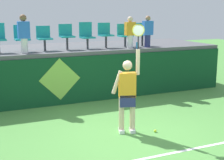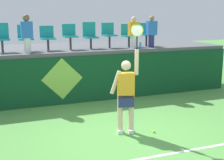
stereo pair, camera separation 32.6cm
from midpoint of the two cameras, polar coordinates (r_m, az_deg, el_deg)
The scene contains 19 objects.
ground_plane at distance 7.67m, azimuth 4.30°, elevation -9.70°, with size 40.00×40.00×0.00m, color #519342.
court_back_wall at distance 10.33m, azimuth -3.34°, elevation 0.25°, with size 10.27×0.20×1.46m, color #0F4223.
spectator_platform at distance 11.66m, azimuth -5.73°, elevation 5.48°, with size 10.27×3.17×0.12m, color #56565B.
court_baseline_stripe at distance 6.72m, azimuth 8.69°, elevation -13.00°, with size 9.25×0.08×0.01m, color white.
tennis_player at distance 7.60m, azimuth 3.69°, elevation -2.23°, with size 0.73×0.36×2.54m.
tennis_ball at distance 7.92m, azimuth 8.48°, elevation -8.83°, with size 0.07×0.07×0.07m, color #D1E533.
water_bottle at distance 10.96m, azimuth 5.79°, elevation 5.96°, with size 0.07×0.07×0.22m, color #338CE5.
stadium_chair_0 at distance 10.48m, azimuth -17.75°, elevation 7.23°, with size 0.44×0.42×0.88m.
stadium_chair_1 at distance 10.55m, azimuth -13.93°, elevation 7.31°, with size 0.44×0.42×0.81m.
stadium_chair_2 at distance 10.65m, azimuth -10.27°, elevation 7.42°, with size 0.44×0.42×0.77m.
stadium_chair_3 at distance 10.81m, azimuth -6.47°, elevation 7.81°, with size 0.44×0.42×0.82m.
stadium_chair_4 at distance 11.02m, azimuth -2.98°, elevation 7.90°, with size 0.44×0.42×0.87m.
stadium_chair_5 at distance 11.24m, azimuth 0.28°, elevation 8.08°, with size 0.44×0.42×0.84m.
stadium_chair_6 at distance 11.52m, azimuth 3.64°, elevation 7.96°, with size 0.44×0.42×0.79m.
stadium_chair_7 at distance 11.82m, azimuth 6.65°, elevation 8.13°, with size 0.44×0.42×0.81m.
spectator_0 at distance 10.11m, azimuth -13.64°, elevation 7.96°, with size 0.34×0.20×1.13m.
spectator_1 at distance 11.12m, azimuth 4.62°, elevation 8.32°, with size 0.34×0.20×1.05m.
spectator_2 at distance 11.43m, azimuth 7.69°, elevation 8.40°, with size 0.34×0.20×1.07m.
wall_signage_mount at distance 10.19m, azimuth -7.57°, elevation -4.23°, with size 1.27×0.01×1.44m.
Camera 2 is at (-2.96, -6.47, 2.82)m, focal length 52.76 mm.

